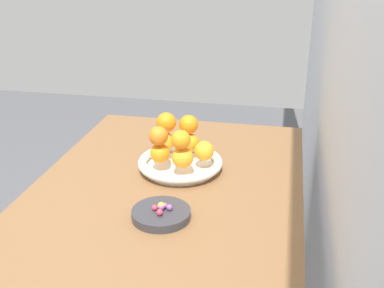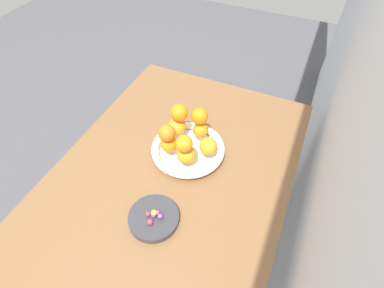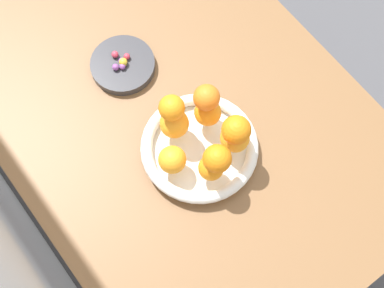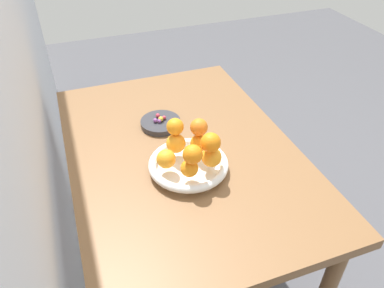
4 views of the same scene
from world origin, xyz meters
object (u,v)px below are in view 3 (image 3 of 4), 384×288
object	(u,v)px
fruit_bowl	(199,148)
orange_6	(172,108)
candy_ball_2	(123,62)
orange_0	(174,124)
candy_ball_0	(116,67)
orange_4	(208,113)
candy_ball_1	(127,56)
orange_1	(172,160)
candy_dish	(123,65)
orange_3	(235,138)
orange_7	(207,98)
orange_5	(236,130)
orange_2	(211,168)
candy_ball_4	(122,61)
candy_ball_5	(122,67)
dining_table	(175,126)
orange_8	(217,159)
candy_ball_3	(115,54)

from	to	relation	value
fruit_bowl	orange_6	xyz separation A→B (m)	(0.07, 0.02, 0.11)
fruit_bowl	candy_ball_2	xyz separation A→B (m)	(0.27, 0.01, 0.01)
orange_0	candy_ball_0	xyz separation A→B (m)	(0.21, 0.01, -0.04)
orange_4	candy_ball_1	distance (m)	0.25
orange_1	candy_ball_1	bearing A→B (deg)	-14.99
candy_dish	candy_ball_0	world-z (taller)	candy_ball_0
orange_3	orange_7	world-z (taller)	orange_7
orange_5	candy_ball_0	distance (m)	0.35
orange_4	orange_7	distance (m)	0.06
fruit_bowl	candy_ball_2	size ratio (longest dim) A/B	13.18
orange_6	orange_2	bearing A→B (deg)	-179.94
orange_4	candy_ball_4	world-z (taller)	orange_4
orange_5	orange_6	size ratio (longest dim) A/B	1.11
orange_3	orange_6	size ratio (longest dim) A/B	1.15
fruit_bowl	candy_ball_5	xyz separation A→B (m)	(0.26, 0.02, 0.01)
orange_0	orange_7	distance (m)	0.09
orange_5	candy_ball_2	size ratio (longest dim) A/B	3.13
orange_1	orange_2	size ratio (longest dim) A/B	1.10
candy_ball_1	dining_table	bearing A→B (deg)	-175.51
orange_3	orange_8	world-z (taller)	orange_8
orange_6	candy_ball_3	distance (m)	0.25
orange_2	candy_ball_5	distance (m)	0.33
candy_ball_5	orange_3	bearing A→B (deg)	-165.12
fruit_bowl	candy_ball_1	bearing A→B (deg)	-0.49
dining_table	candy_ball_3	xyz separation A→B (m)	(0.18, 0.03, 0.12)
candy_ball_4	orange_2	bearing A→B (deg)	179.10
orange_8	candy_ball_3	distance (m)	0.38
orange_8	candy_ball_0	xyz separation A→B (m)	(0.34, 0.02, -0.09)
fruit_bowl	orange_7	distance (m)	0.13
orange_7	orange_6	bearing A→B (deg)	72.24
candy_dish	candy_ball_0	xyz separation A→B (m)	(-0.00, 0.02, 0.02)
dining_table	orange_5	bearing A→B (deg)	-166.80
fruit_bowl	orange_4	bearing A→B (deg)	-52.73
orange_4	orange_6	xyz separation A→B (m)	(0.03, 0.07, 0.06)
fruit_bowl	candy_ball_3	bearing A→B (deg)	3.12
orange_6	candy_ball_0	xyz separation A→B (m)	(0.20, 0.01, -0.10)
dining_table	candy_dish	xyz separation A→B (m)	(0.16, 0.03, 0.10)
candy_ball_2	candy_ball_5	bearing A→B (deg)	134.28
orange_8	candy_ball_1	xyz separation A→B (m)	(0.35, -0.01, -0.09)
orange_8	orange_5	bearing A→B (deg)	-71.10
orange_5	candy_ball_1	world-z (taller)	orange_5
orange_0	orange_1	xyz separation A→B (m)	(-0.06, 0.05, -0.00)
orange_0	orange_4	xyz separation A→B (m)	(-0.02, -0.07, -0.00)
candy_ball_5	orange_2	bearing A→B (deg)	-179.75
candy_ball_1	candy_dish	bearing A→B (deg)	102.30
orange_8	candy_ball_2	distance (m)	0.35
fruit_bowl	candy_ball_1	size ratio (longest dim) A/B	17.21
orange_2	orange_4	world-z (taller)	orange_4
fruit_bowl	candy_dish	size ratio (longest dim) A/B	1.71
orange_1	orange_2	xyz separation A→B (m)	(-0.06, -0.05, -0.00)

